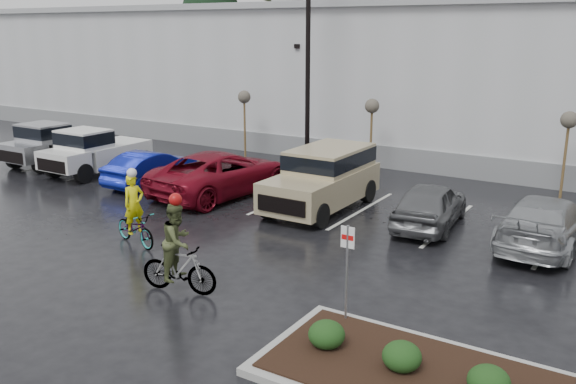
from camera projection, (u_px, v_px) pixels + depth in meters
The scene contains 20 objects.
ground at pixel (198, 289), 14.42m from camera, with size 120.00×120.00×0.00m, color black.
warehouse at pixel (471, 75), 31.49m from camera, with size 60.50×15.50×7.20m.
wooded_ridge at pixel (549, 66), 50.52m from camera, with size 80.00×25.00×6.00m, color #1D3C19.
lamppost at pixel (308, 36), 24.82m from camera, with size 0.50×1.00×9.22m.
sapling_west at pixel (244, 101), 28.45m from camera, with size 0.60×0.60×3.20m.
sapling_mid at pixel (372, 110), 25.13m from camera, with size 0.60×0.60×3.20m.
sapling_east at pixel (569, 125), 21.30m from camera, with size 0.60×0.60×3.20m.
shrub_a at pixel (327, 334), 11.44m from camera, with size 0.70×0.70×0.52m, color #183512.
shrub_b at pixel (402, 356), 10.68m from camera, with size 0.70×0.70×0.52m, color #183512.
shrub_c at pixel (489, 382), 9.91m from camera, with size 0.70×0.70×0.52m, color #183512.
fire_lane_sign at pixel (347, 263), 12.27m from camera, with size 0.30×0.05×2.20m.
pickup_silver at pixel (61, 142), 27.71m from camera, with size 2.10×5.20×1.96m, color #A7A8AE, non-canonical shape.
pickup_white at pixel (102, 150), 26.04m from camera, with size 2.10×5.20×1.96m, color silver, non-canonical shape.
car_blue at pixel (151, 168), 24.00m from camera, with size 1.43×4.10×1.35m, color #0D1993.
car_red at pixel (222, 173), 22.53m from camera, with size 2.71×5.87×1.63m, color maroon.
suv_tan at pixel (321, 180), 20.58m from camera, with size 2.20×5.10×2.06m, color tan, non-canonical shape.
car_grey at pixel (430, 204), 18.86m from camera, with size 1.68×4.18×1.42m, color #5A5C5F.
car_far_silver at pixel (546, 222), 17.13m from camera, with size 2.03×4.99×1.45m, color #9B9EA2.
cyclist_hivis at pixel (135, 221), 17.27m from camera, with size 1.95×1.07×2.24m.
cyclist_olive at pixel (178, 257), 14.07m from camera, with size 1.92×0.97×2.40m.
Camera 1 is at (8.87, -10.17, 5.97)m, focal length 38.00 mm.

